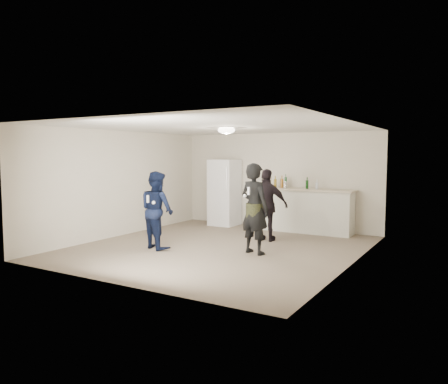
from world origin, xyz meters
The scene contains 21 objects.
floor centered at (0.00, 0.00, 0.00)m, with size 6.00×6.00×0.00m, color #6B5B4C.
ceiling centered at (0.00, 0.00, 2.50)m, with size 6.00×6.00×0.00m, color silver.
wall_back centered at (0.00, 3.00, 1.25)m, with size 6.00×6.00×0.00m, color beige.
wall_front centered at (0.00, -3.00, 1.25)m, with size 6.00×6.00×0.00m, color beige.
wall_left centered at (-2.75, 0.00, 1.25)m, with size 6.00×6.00×0.00m, color beige.
wall_right centered at (2.75, 0.00, 1.25)m, with size 6.00×6.00×0.00m, color beige.
counter centered at (0.77, 2.67, 0.53)m, with size 2.60×0.56×1.05m, color silver.
counter_top centered at (0.77, 2.67, 1.07)m, with size 2.68×0.64×0.04m, color #C4AD98.
fridge centered at (-1.40, 2.60, 0.90)m, with size 0.70×0.70×1.80m, color white.
fridge_handle centered at (-1.12, 2.23, 1.30)m, with size 0.02×0.02×0.60m, color silver.
ceiling_dome centered at (0.00, 0.30, 2.45)m, with size 0.36×0.36×0.16m, color white.
shaker centered at (0.40, 2.57, 1.18)m, with size 0.08×0.08×0.17m, color #B4B3B8.
man centered at (-1.07, -0.70, 0.80)m, with size 0.78×0.61×1.60m, color #0F1B41.
woman centered at (0.88, -0.13, 0.89)m, with size 0.65×0.42×1.77m, color black.
camo_shorts centered at (0.88, -0.13, 0.85)m, with size 0.34×0.34×0.28m, color #353B1A.
spectator centered at (0.56, 1.15, 0.81)m, with size 0.95×0.39×1.62m, color black.
remote_man centered at (-1.07, -0.98, 1.05)m, with size 0.04×0.04×0.15m, color white.
nunchuk_man centered at (-0.95, -0.95, 0.98)m, with size 0.07×0.07×0.07m, color white.
remote_woman centered at (0.88, -0.38, 1.25)m, with size 0.04×0.04×0.15m, color white.
nunchuk_woman centered at (0.78, -0.35, 1.15)m, with size 0.07×0.07×0.07m, color white.
bottle_cluster centered at (0.49, 2.69, 1.20)m, with size 1.20×0.15×0.27m.
Camera 1 is at (4.65, -7.68, 1.93)m, focal length 35.00 mm.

